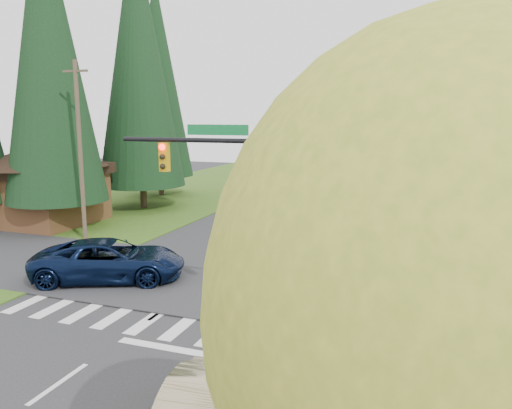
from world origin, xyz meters
The scene contains 29 objects.
ground centered at (0.00, 0.00, 0.00)m, with size 120.00×120.00×0.00m, color #28282B.
grass_east centered at (13.00, 20.00, 0.03)m, with size 14.00×110.00×0.06m, color #2D4F15.
grass_west centered at (-13.00, 20.00, 0.03)m, with size 14.00×110.00×0.06m, color #2D4F15.
cross_street centered at (0.00, 8.00, 0.00)m, with size 120.00×8.00×0.10m, color #28282B.
sidewalk_east centered at (6.90, 22.00, 0.07)m, with size 1.80×80.00×0.13m, color gray.
curb_east centered at (6.05, 22.00, 0.07)m, with size 0.20×80.00×0.13m, color gray.
stone_wall_north centered at (8.60, 30.00, 0.35)m, with size 0.70×40.00×0.70m, color #4C4438.
traffic_signal centered at (4.37, 4.50, 4.98)m, with size 8.70×0.37×6.80m.
brown_building centered at (-15.00, 15.00, 3.14)m, with size 8.40×8.40×5.40m.
utility_pole centered at (-9.50, 12.00, 5.14)m, with size 1.60×0.24×10.00m.
decid_tree_0 centered at (9.20, 14.00, 5.60)m, with size 4.80×4.80×8.37m.
decid_tree_1 centered at (9.30, 21.00, 5.80)m, with size 5.20×5.20×8.80m.
decid_tree_2 centered at (9.10, 28.00, 5.93)m, with size 5.00×5.00×8.82m.
decid_tree_3 centered at (9.20, 35.00, 5.66)m, with size 5.00×5.00×8.55m.
decid_tree_4 centered at (9.30, 42.00, 6.06)m, with size 5.40×5.40×9.18m.
decid_tree_5 centered at (9.10, 49.00, 5.53)m, with size 4.80×4.80×8.30m.
decid_tree_6 centered at (9.20, 56.00, 5.86)m, with size 5.20×5.20×8.86m.
decid_tree_south centered at (9.30, -6.00, 5.27)m, with size 4.60×4.60×7.92m.
conifer_w_a centered at (-13.00, 14.00, 10.79)m, with size 6.12×6.12×19.80m.
conifer_w_b centered at (-16.00, 18.00, 9.79)m, with size 5.44×5.44×17.80m.
conifer_w_c centered at (-12.00, 22.00, 11.29)m, with size 6.46×6.46×20.80m.
conifer_w_e centered at (-14.00, 28.00, 10.29)m, with size 5.78×5.78×18.80m.
conifer_e_c centered at (14.00, 48.00, 9.29)m, with size 5.10×5.10×16.80m.
suv_navy centered at (-3.91, 6.65, 0.88)m, with size 2.93×6.36×1.77m, color black.
parked_car_a centered at (4.55, 16.63, 0.73)m, with size 1.72×4.27×1.45m, color #ACACB1.
parked_car_b centered at (4.20, 23.16, 0.78)m, with size 2.18×5.35×1.55m, color slate.
parked_car_c centered at (5.19, 31.25, 0.76)m, with size 1.61×4.63×1.53m, color #AEAFB3.
parked_car_d centered at (4.20, 42.06, 0.65)m, with size 1.53×3.80×1.30m, color silver.
parked_car_e centered at (4.20, 49.87, 0.65)m, with size 1.83×4.51×1.31m, color #B9BABF.
Camera 1 is at (9.09, -10.67, 6.98)m, focal length 35.00 mm.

